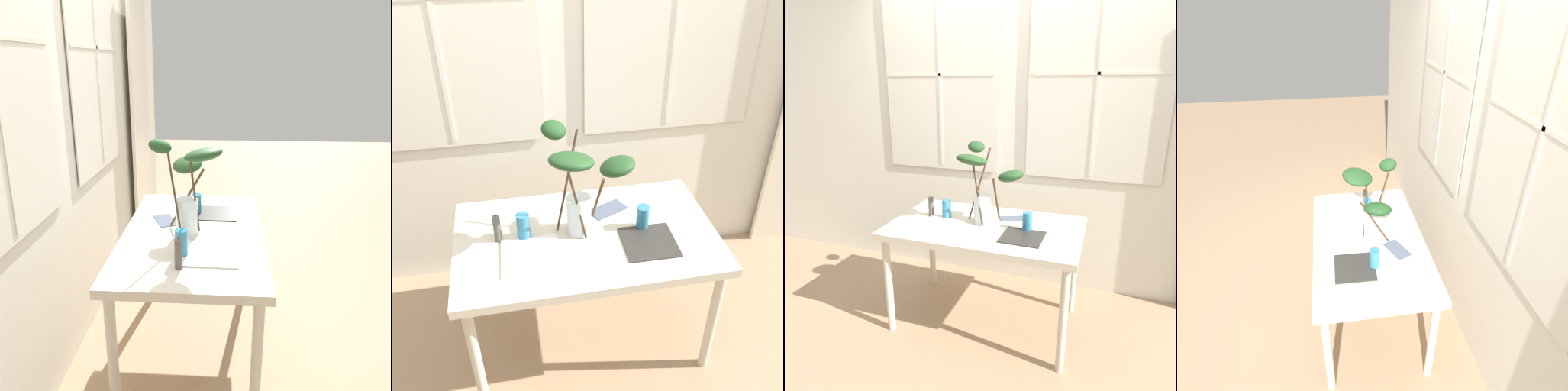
{
  "view_description": "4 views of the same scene",
  "coord_description": "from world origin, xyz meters",
  "views": [
    {
      "loc": [
        -2.14,
        -0.16,
        1.69
      ],
      "look_at": [
        -0.05,
        -0.02,
        1.0
      ],
      "focal_mm": 37.27,
      "sensor_mm": 36.0,
      "label": 1
    },
    {
      "loc": [
        -0.33,
        -1.74,
        2.21
      ],
      "look_at": [
        0.02,
        0.08,
        0.95
      ],
      "focal_mm": 41.3,
      "sensor_mm": 36.0,
      "label": 2
    },
    {
      "loc": [
        0.74,
        -2.21,
        1.7
      ],
      "look_at": [
        -0.06,
        0.06,
        0.95
      ],
      "focal_mm": 32.99,
      "sensor_mm": 36.0,
      "label": 3
    },
    {
      "loc": [
        1.87,
        -0.24,
        2.26
      ],
      "look_at": [
        -0.09,
        0.05,
        1.07
      ],
      "focal_mm": 30.16,
      "sensor_mm": 36.0,
      "label": 4
    }
  ],
  "objects": [
    {
      "name": "pillar_candle",
      "position": [
        -0.44,
        0.04,
        0.84
      ],
      "size": [
        0.04,
        0.04,
        0.16
      ],
      "color": "#514C47",
      "rests_on": "dining_table"
    },
    {
      "name": "dining_table",
      "position": [
        0.0,
        0.0,
        0.69
      ],
      "size": [
        1.32,
        0.79,
        0.76
      ],
      "color": "beige",
      "rests_on": "ground"
    },
    {
      "name": "drinking_glass_blue_left",
      "position": [
        -0.31,
        0.04,
        0.83
      ],
      "size": [
        0.07,
        0.07,
        0.14
      ],
      "primitive_type": "cylinder",
      "color": "teal",
      "rests_on": "dining_table"
    },
    {
      "name": "back_wall_with_windows",
      "position": [
        -0.0,
        0.76,
        1.39
      ],
      "size": [
        5.93,
        0.14,
        2.76
      ],
      "color": "silver",
      "rests_on": "ground"
    },
    {
      "name": "plate_square_left",
      "position": [
        -0.29,
        -0.11,
        0.77
      ],
      "size": [
        0.28,
        0.28,
        0.01
      ],
      "primitive_type": "cube",
      "rotation": [
        0.0,
        0.0,
        -0.02
      ],
      "color": "white",
      "rests_on": "dining_table"
    },
    {
      "name": "plate_square_right",
      "position": [
        0.29,
        -0.13,
        0.77
      ],
      "size": [
        0.27,
        0.27,
        0.01
      ],
      "primitive_type": "cube",
      "rotation": [
        0.0,
        0.0,
        -0.02
      ],
      "color": "#2D2B28",
      "rests_on": "dining_table"
    },
    {
      "name": "ground",
      "position": [
        0.0,
        0.0,
        0.0
      ],
      "size": [
        14.0,
        14.0,
        0.0
      ],
      "primitive_type": "plane",
      "color": "#9E7F60"
    },
    {
      "name": "vase_with_branches",
      "position": [
        -0.01,
        0.02,
        1.06
      ],
      "size": [
        0.47,
        0.45,
        0.57
      ],
      "color": "silver",
      "rests_on": "dining_table"
    },
    {
      "name": "napkin_folded",
      "position": [
        0.16,
        0.18,
        0.77
      ],
      "size": [
        0.23,
        0.18,
        0.0
      ],
      "primitive_type": "cube",
      "rotation": [
        0.0,
        0.0,
        0.42
      ],
      "color": "#4C566B",
      "rests_on": "dining_table"
    },
    {
      "name": "drinking_glass_blue_right",
      "position": [
        0.29,
        0.0,
        0.83
      ],
      "size": [
        0.07,
        0.07,
        0.13
      ],
      "primitive_type": "cylinder",
      "color": "teal",
      "rests_on": "dining_table"
    }
  ]
}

